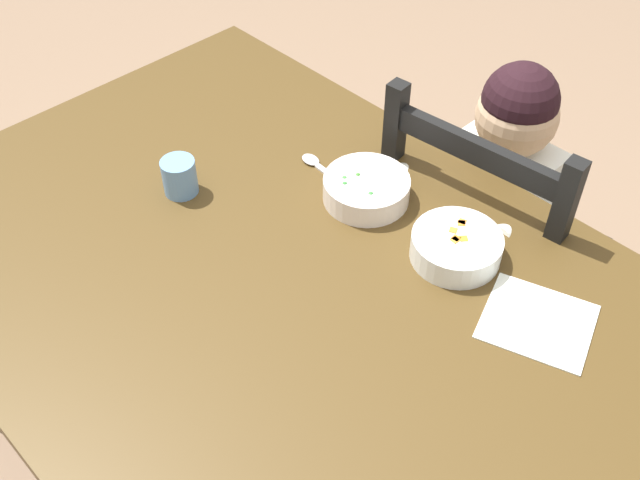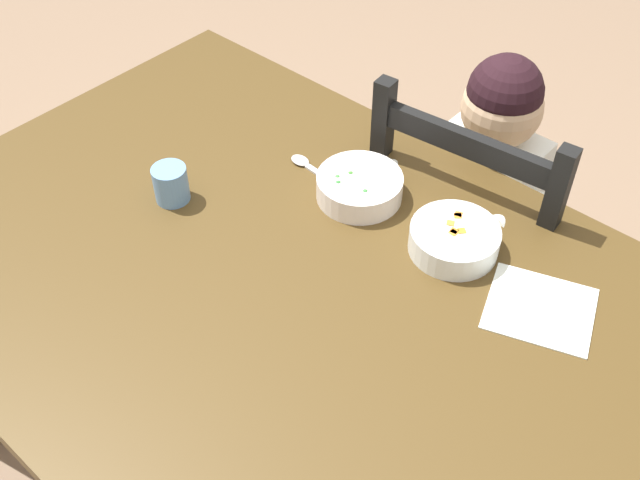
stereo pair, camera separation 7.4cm
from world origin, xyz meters
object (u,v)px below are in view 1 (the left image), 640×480
(bowl_of_carrots, at_px, (456,246))
(spoon, at_px, (317,165))
(dining_chair, at_px, (483,258))
(bowl_of_peas, at_px, (368,189))
(dining_table, at_px, (270,298))
(drinking_cup, at_px, (179,177))
(child_figure, at_px, (492,201))

(bowl_of_carrots, height_order, spoon, bowl_of_carrots)
(bowl_of_carrots, xyz_separation_m, spoon, (-0.37, 0.00, -0.02))
(dining_chair, height_order, bowl_of_peas, dining_chair)
(dining_table, bearing_deg, bowl_of_carrots, 49.30)
(dining_table, xyz_separation_m, bowl_of_peas, (0.00, 0.26, 0.12))
(dining_chair, xyz_separation_m, drinking_cup, (-0.39, -0.55, 0.33))
(child_figure, distance_m, bowl_of_peas, 0.34)
(dining_chair, relative_size, bowl_of_carrots, 5.61)
(child_figure, height_order, bowl_of_carrots, child_figure)
(spoon, distance_m, drinking_cup, 0.28)
(child_figure, relative_size, bowl_of_carrots, 5.84)
(dining_chair, xyz_separation_m, child_figure, (-0.01, -0.01, 0.18))
(dining_chair, xyz_separation_m, bowl_of_peas, (-0.12, -0.30, 0.32))
(drinking_cup, bearing_deg, child_figure, 54.40)
(bowl_of_peas, bearing_deg, dining_chair, 68.94)
(child_figure, relative_size, spoon, 7.02)
(dining_table, distance_m, drinking_cup, 0.30)
(dining_table, height_order, spoon, spoon)
(bowl_of_carrots, bearing_deg, child_figure, 110.66)
(child_figure, xyz_separation_m, drinking_cup, (-0.39, -0.54, 0.15))
(bowl_of_carrots, bearing_deg, spoon, 179.90)
(dining_chair, height_order, spoon, dining_chair)
(dining_chair, distance_m, drinking_cup, 0.75)
(spoon, height_order, drinking_cup, drinking_cup)
(child_figure, relative_size, bowl_of_peas, 5.66)
(dining_table, xyz_separation_m, dining_chair, (0.12, 0.56, -0.20))
(dining_table, height_order, bowl_of_peas, bowl_of_peas)
(drinking_cup, bearing_deg, spoon, 62.09)
(child_figure, xyz_separation_m, spoon, (-0.26, -0.29, 0.12))
(bowl_of_carrots, relative_size, drinking_cup, 2.21)
(child_figure, height_order, spoon, child_figure)
(bowl_of_carrots, bearing_deg, dining_chair, 109.28)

